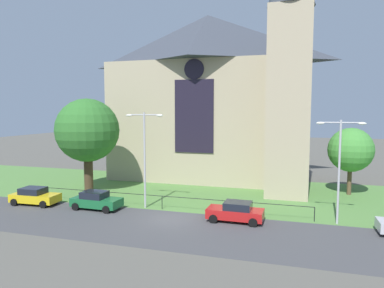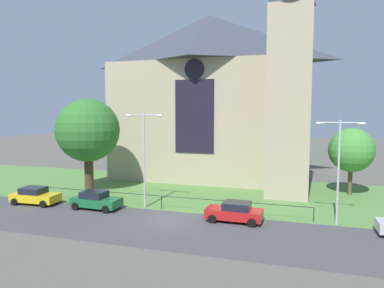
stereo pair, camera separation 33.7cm
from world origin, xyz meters
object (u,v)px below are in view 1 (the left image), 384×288
streetlamp_near (145,148)px  parked_car_yellow (35,196)px  tree_left_near (87,131)px  parked_car_green (96,200)px  church_building (212,95)px  parked_car_red (236,212)px  streetlamp_far (340,158)px  tree_right_far (351,150)px

streetlamp_near → parked_car_yellow: (-9.88, -1.80, -4.47)m
tree_left_near → parked_car_green: 8.96m
church_building → parked_car_red: size_ratio=6.14×
church_building → streetlamp_far: (13.10, -15.28, -5.34)m
church_building → parked_car_yellow: (-12.17, -17.08, -9.53)m
tree_left_near → parked_car_red: 18.01m
church_building → parked_car_yellow: church_building is taller
parked_car_green → streetlamp_near: bearing=24.3°
tree_right_far → parked_car_green: 24.64m
tree_left_near → tree_right_far: tree_left_near is taller
parked_car_yellow → parked_car_red: (17.99, 0.25, 0.00)m
church_building → streetlamp_near: 16.26m
tree_left_near → streetlamp_far: 23.87m
streetlamp_far → parked_car_green: (-19.20, -1.57, -4.19)m
church_building → streetlamp_far: 20.82m
church_building → streetlamp_near: size_ratio=3.18×
parked_car_green → tree_left_near: bearing=129.5°
streetlamp_far → church_building: bearing=130.6°
streetlamp_near → parked_car_red: (8.11, -1.55, -4.47)m
tree_right_far → parked_car_red: tree_right_far is taller
parked_car_yellow → parked_car_green: size_ratio=1.00×
streetlamp_far → parked_car_yellow: streetlamp_far is taller
tree_left_near → parked_car_red: size_ratio=2.26×
parked_car_red → streetlamp_near: bearing=-9.7°
church_building → parked_car_red: church_building is taller
streetlamp_far → parked_car_green: streetlamp_far is taller
tree_right_far → parked_car_green: tree_right_far is taller
parked_car_red → streetlamp_far: bearing=-166.8°
tree_right_far → parked_car_yellow: (-27.38, -12.02, -3.72)m
church_building → parked_car_green: (-6.10, -16.85, -9.53)m
tree_right_far → parked_car_yellow: bearing=-156.3°
streetlamp_far → streetlamp_near: bearing=180.0°
church_building → streetlamp_far: size_ratio=3.39×
tree_right_far → streetlamp_near: (-17.50, -10.22, 0.74)m
tree_left_near → tree_right_far: (25.60, 6.22, -1.82)m
parked_car_yellow → parked_car_red: size_ratio=1.01×
tree_right_far → streetlamp_near: size_ratio=0.81×
parked_car_yellow → parked_car_green: bearing=-0.3°
tree_left_near → parked_car_green: size_ratio=2.25×
streetlamp_near → parked_car_green: 6.08m
church_building → tree_left_near: bearing=-132.6°
tree_left_near → parked_car_yellow: size_ratio=2.24×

